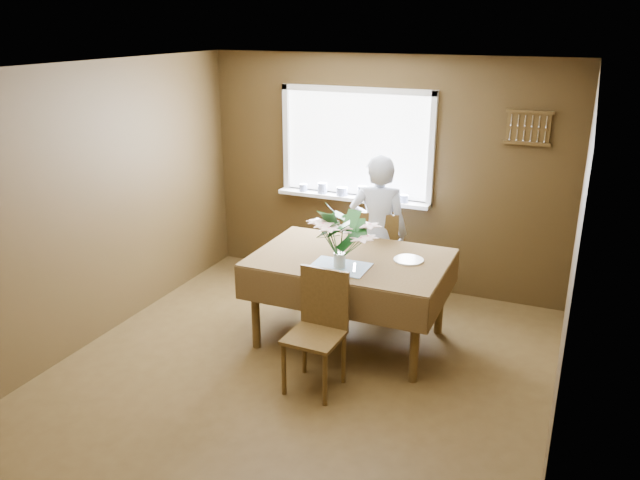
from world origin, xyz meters
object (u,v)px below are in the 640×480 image
at_px(chair_near, 319,325).
at_px(flower_bouquet, 340,235).
at_px(chair_far, 378,254).
at_px(dining_table, 350,267).
at_px(seated_woman, 378,233).

bearing_deg(chair_near, flower_bouquet, 95.46).
distance_m(chair_far, flower_bouquet, 1.26).
bearing_deg(dining_table, seated_woman, 90.00).
height_order(chair_far, chair_near, chair_far).
bearing_deg(chair_far, dining_table, 85.61).
relative_size(chair_far, flower_bouquet, 1.98).
xyz_separation_m(dining_table, seated_woman, (-0.00, 0.79, 0.08)).
distance_m(dining_table, chair_far, 0.87).
relative_size(seated_woman, flower_bouquet, 3.12).
xyz_separation_m(chair_far, seated_woman, (0.01, -0.07, 0.25)).
bearing_deg(chair_far, chair_near, 86.17).
distance_m(dining_table, chair_near, 0.81).
bearing_deg(chair_near, dining_table, 94.39).
distance_m(seated_woman, flower_bouquet, 1.11).
height_order(chair_far, flower_bouquet, flower_bouquet).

